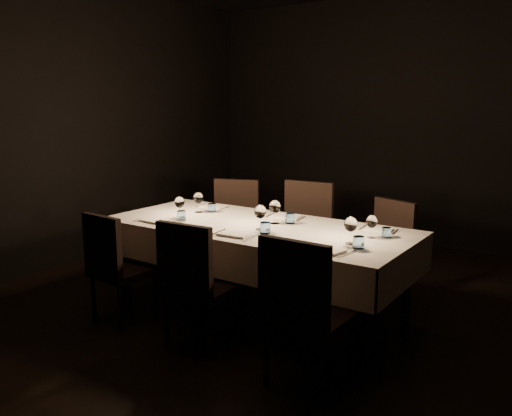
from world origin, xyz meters
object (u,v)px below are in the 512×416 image
Objects in this scene: chair_near_right at (303,307)px; chair_far_right at (386,247)px; chair_far_center at (303,231)px; chair_near_center at (195,279)px; dining_table at (256,234)px; chair_far_left at (234,224)px; chair_near_left at (114,262)px.

chair_far_right is at bearing -84.17° from chair_near_right.
chair_far_right is (0.78, 0.06, -0.05)m from chair_far_center.
chair_near_center is 1.80m from chair_far_right.
chair_far_left is (-0.79, 0.75, -0.16)m from dining_table.
chair_near_left is 0.98× the size of chair_far_right.
chair_far_center reaches higher than chair_near_left.
dining_table is 2.61× the size of chair_far_left.
chair_near_right is (0.91, -0.07, 0.02)m from chair_near_center.
chair_far_right is at bearing -130.17° from chair_near_left.
chair_near_center is at bearing -89.85° from dining_table.
dining_table is at bearing -64.30° from chair_far_left.
chair_near_left is 1.52m from chair_far_left.
chair_far_center is at bearing -17.45° from chair_far_left.
dining_table is at bearing -95.36° from chair_far_center.
dining_table is 2.60× the size of chair_near_right.
chair_near_center is at bearing -175.69° from chair_near_left.
chair_far_center is (-0.01, 1.56, 0.03)m from chair_near_center.
chair_far_left is at bearing -156.15° from chair_far_right.
chair_far_center is (-0.92, 1.63, 0.02)m from chair_near_right.
chair_far_left is at bearing -87.12° from chair_near_left.
chair_far_right is at bearing -1.48° from chair_far_center.
chair_near_center is 1.03× the size of chair_far_right.
chair_far_center is 1.11× the size of chair_far_right.
chair_near_center is 0.91m from chair_near_right.
chair_near_left is at bearing -112.26° from chair_far_left.
chair_near_right is at bearing -177.82° from chair_near_left.
chair_far_left reaches higher than dining_table.
chair_far_right is (1.56, 0.10, -0.03)m from chair_far_left.
dining_table is 1.10m from chair_far_left.
chair_near_center is 0.97× the size of chair_far_left.
chair_far_center is (-0.01, 0.79, -0.14)m from dining_table.
chair_near_center is at bearing -3.09° from chair_near_right.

